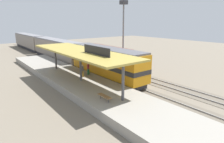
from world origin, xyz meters
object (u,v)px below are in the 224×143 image
object	(u,v)px
passenger_carriage_front	(56,49)
passenger_carriage_rear	(29,41)
platform_bench	(105,96)
locomotive	(106,63)
person_walking	(88,68)
light_mast	(123,20)
person_waiting	(82,70)
freight_car	(106,56)

from	to	relation	value
passenger_carriage_front	passenger_carriage_rear	world-z (taller)	same
platform_bench	locomotive	bearing A→B (deg)	53.00
person_walking	light_mast	bearing A→B (deg)	23.13
passenger_carriage_front	light_mast	xyz separation A→B (m)	(7.80, -12.81, 6.08)
passenger_carriage_front	person_waiting	size ratio (longest dim) A/B	11.70
locomotive	light_mast	world-z (taller)	light_mast
locomotive	passenger_carriage_rear	distance (m)	38.80
passenger_carriage_rear	person_waiting	bearing A→B (deg)	-95.50
locomotive	person_walking	xyz separation A→B (m)	(-2.46, 0.81, -0.56)
platform_bench	person_waiting	xyz separation A→B (m)	(2.29, 8.16, 0.51)
locomotive	platform_bench	bearing A→B (deg)	-127.00
freight_car	person_walking	xyz separation A→B (m)	(-7.06, -5.46, -0.12)
passenger_carriage_rear	person_waiting	distance (m)	38.79
person_waiting	passenger_carriage_rear	bearing A→B (deg)	84.50
platform_bench	freight_car	xyz separation A→B (m)	(10.60, 14.24, 0.63)
person_waiting	person_walking	bearing A→B (deg)	26.14
passenger_carriage_front	freight_car	world-z (taller)	passenger_carriage_front
platform_bench	passenger_carriage_front	xyz separation A→B (m)	(6.00, 25.96, 0.97)
platform_bench	person_walking	xyz separation A→B (m)	(3.54, 8.77, 0.51)
locomotive	person_walking	size ratio (longest dim) A/B	8.44
platform_bench	person_walking	distance (m)	9.48
platform_bench	passenger_carriage_front	size ratio (longest dim) A/B	0.08
person_waiting	person_walking	xyz separation A→B (m)	(1.26, 0.62, 0.00)
locomotive	passenger_carriage_rear	xyz separation A→B (m)	(0.00, 38.80, -0.10)
locomotive	passenger_carriage_front	bearing A→B (deg)	90.00
platform_bench	passenger_carriage_rear	xyz separation A→B (m)	(6.00, 46.76, 0.97)
freight_car	light_mast	world-z (taller)	light_mast
platform_bench	passenger_carriage_rear	bearing A→B (deg)	82.69
passenger_carriage_rear	person_walking	bearing A→B (deg)	-93.70
platform_bench	passenger_carriage_front	bearing A→B (deg)	76.99
locomotive	light_mast	xyz separation A→B (m)	(7.80, 5.19, 5.99)
platform_bench	light_mast	bearing A→B (deg)	43.63
freight_car	person_waiting	world-z (taller)	freight_car
person_waiting	person_walking	world-z (taller)	same
freight_car	person_waiting	xyz separation A→B (m)	(-8.31, -6.08, -0.12)
person_walking	passenger_carriage_rear	bearing A→B (deg)	86.30
locomotive	person_waiting	bearing A→B (deg)	177.03
locomotive	freight_car	size ratio (longest dim) A/B	1.20
platform_bench	person_waiting	distance (m)	8.49
person_waiting	locomotive	bearing A→B (deg)	-2.97
light_mast	person_walking	xyz separation A→B (m)	(-10.26, -4.38, -6.54)
platform_bench	freight_car	size ratio (longest dim) A/B	0.14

